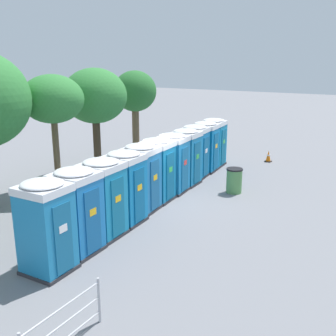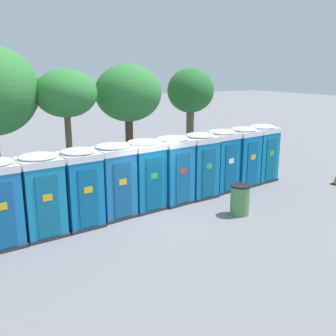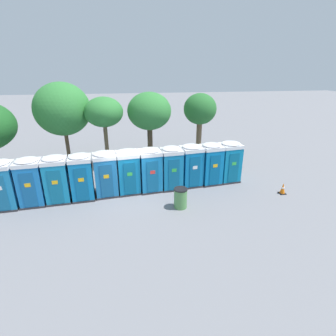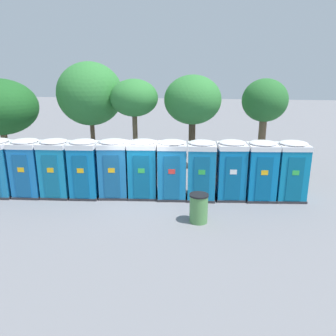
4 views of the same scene
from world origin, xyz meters
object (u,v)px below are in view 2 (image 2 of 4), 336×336
object	(u,v)px
portapotty_2	(41,195)
portapotty_5	(145,174)
portapotty_8	(221,160)
portapotty_10	(261,152)
street_tree_4	(128,94)
street_tree_1	(191,92)
portapotty_3	(80,187)
trash_can	(240,200)
street_tree_2	(66,94)
portapotty_9	(242,156)
portapotty_4	(113,180)
portapotty_7	(199,165)
portapotty_6	(173,169)

from	to	relation	value
portapotty_2	portapotty_5	xyz separation A→B (m)	(3.72, 0.51, -0.00)
portapotty_5	portapotty_8	world-z (taller)	same
portapotty_10	street_tree_4	size ratio (longest dim) A/B	0.49
portapotty_10	street_tree_1	bearing A→B (deg)	98.48
portapotty_3	street_tree_4	distance (m)	7.12
portapotty_5	trash_can	size ratio (longest dim) A/B	2.39
portapotty_10	portapotty_2	bearing A→B (deg)	-173.05
portapotty_8	trash_can	xyz separation A→B (m)	(-1.17, -2.62, -0.75)
street_tree_2	street_tree_4	size ratio (longest dim) A/B	0.96
street_tree_2	portapotty_2	bearing A→B (deg)	-115.92
portapotty_9	street_tree_1	distance (m)	5.49
portapotty_8	portapotty_10	distance (m)	2.50
portapotty_9	trash_can	size ratio (longest dim) A/B	2.39
street_tree_2	portapotty_10	bearing A→B (deg)	-24.72
street_tree_2	trash_can	distance (m)	8.27
portapotty_10	trash_can	bearing A→B (deg)	-141.63
portapotty_2	portapotty_3	xyz separation A→B (m)	(1.25, 0.13, 0.00)
street_tree_2	street_tree_4	xyz separation A→B (m)	(3.09, 0.61, -0.11)
portapotty_3	trash_can	bearing A→B (deg)	-19.75
portapotty_3	portapotty_4	bearing A→B (deg)	11.19
portapotty_5	portapotty_7	world-z (taller)	same
portapotty_4	street_tree_2	size ratio (longest dim) A/B	0.51
portapotty_8	street_tree_1	size ratio (longest dim) A/B	0.51
street_tree_4	portapotty_3	bearing A→B (deg)	-128.52
portapotty_2	street_tree_2	xyz separation A→B (m)	(2.30, 4.73, 2.63)
portapotty_6	portapotty_10	world-z (taller)	same
portapotty_4	portapotty_8	xyz separation A→B (m)	(4.98, 0.56, 0.00)
street_tree_1	street_tree_4	size ratio (longest dim) A/B	0.96
portapotty_2	street_tree_2	bearing A→B (deg)	64.08
portapotty_10	portapotty_9	bearing A→B (deg)	-171.99
portapotty_7	portapotty_9	xyz separation A→B (m)	(2.48, 0.34, -0.00)
portapotty_6	street_tree_2	world-z (taller)	street_tree_2
portapotty_2	portapotty_6	size ratio (longest dim) A/B	1.00
portapotty_3	portapotty_5	bearing A→B (deg)	8.78
portapotty_7	portapotty_10	world-z (taller)	same
portapotty_10	portapotty_5	bearing A→B (deg)	-173.57
street_tree_2	trash_can	bearing A→B (deg)	-58.12
portapotty_4	street_tree_1	world-z (taller)	street_tree_1
portapotty_7	street_tree_2	bearing A→B (deg)	134.22
portapotty_5	portapotty_9	size ratio (longest dim) A/B	1.00
street_tree_1	street_tree_2	distance (m)	7.04
portapotty_9	portapotty_10	size ratio (longest dim) A/B	1.00
portapotty_4	portapotty_7	world-z (taller)	same
portapotty_4	street_tree_4	world-z (taller)	street_tree_4
portapotty_2	street_tree_2	distance (m)	5.88
street_tree_2	portapotty_7	bearing A→B (deg)	-45.78
portapotty_5	portapotty_3	bearing A→B (deg)	-171.22
street_tree_1	street_tree_2	xyz separation A→B (m)	(-6.94, -1.19, 0.18)
portapotty_6	portapotty_9	distance (m)	3.76
portapotty_3	portapotty_9	distance (m)	7.51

